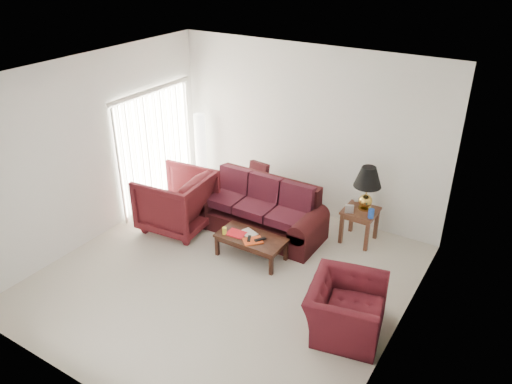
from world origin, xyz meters
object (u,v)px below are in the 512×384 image
Objects in this scene: floor_lamp at (201,151)px; armchair_left at (176,201)px; coffee_table at (251,247)px; sofa at (258,208)px; end_table at (359,225)px; armchair_right at (346,308)px.

floor_lamp is 1.40× the size of armchair_left.
armchair_left is at bearing -176.60° from coffee_table.
armchair_left is (0.59, -1.46, -0.27)m from floor_lamp.
floor_lamp is 1.59m from armchair_left.
floor_lamp is (-1.85, 0.85, 0.33)m from sofa.
floor_lamp is at bearing 176.39° from end_table.
coffee_table is (-1.24, -1.35, -0.10)m from end_table.
armchair_left reaches higher than coffee_table.
armchair_right is (4.04, -2.30, -0.44)m from floor_lamp.
armchair_right is at bearing -34.14° from sofa.
armchair_right reaches higher than end_table.
floor_lamp reaches higher than end_table.
floor_lamp is (-3.40, 0.21, 0.49)m from end_table.
floor_lamp reaches higher than armchair_left.
end_table is 0.54× the size of coffee_table.
sofa is at bearing -24.76° from floor_lamp.
armchair_right is at bearing -73.00° from end_table.
end_table is 1.84m from coffee_table.
armchair_right reaches higher than coffee_table.
coffee_table is (0.31, -0.71, -0.26)m from sofa.
armchair_left is (-1.27, -0.60, 0.05)m from sofa.
floor_lamp reaches higher than sofa.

